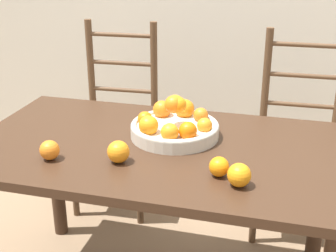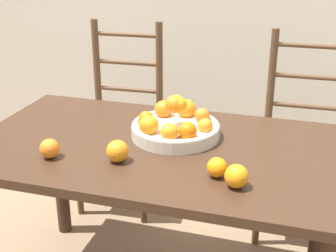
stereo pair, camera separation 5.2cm
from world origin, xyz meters
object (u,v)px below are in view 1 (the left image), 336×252
object	(u,v)px
orange_loose_3	(239,175)
chair_left	(117,123)
orange_loose_1	(50,150)
orange_loose_2	(118,152)
fruit_bowl	(175,125)
orange_loose_0	(219,167)
chair_right	(298,142)

from	to	relation	value
orange_loose_3	chair_left	distance (m)	1.30
orange_loose_1	orange_loose_2	distance (m)	0.25
orange_loose_2	orange_loose_3	xyz separation A→B (m)	(0.43, -0.06, -0.00)
fruit_bowl	orange_loose_0	world-z (taller)	fruit_bowl
chair_left	chair_right	size ratio (longest dim) A/B	1.00
orange_loose_1	orange_loose_3	bearing A→B (deg)	-1.60
fruit_bowl	chair_left	world-z (taller)	chair_left
orange_loose_0	orange_loose_1	xyz separation A→B (m)	(-0.61, -0.03, 0.00)
fruit_bowl	chair_right	bearing A→B (deg)	52.30
orange_loose_0	orange_loose_2	bearing A→B (deg)	178.29
fruit_bowl	chair_right	xyz separation A→B (m)	(0.50, 0.65, -0.30)
orange_loose_2	orange_loose_0	bearing A→B (deg)	-1.71
chair_right	fruit_bowl	bearing A→B (deg)	-129.43
orange_loose_1	orange_loose_3	size ratio (longest dim) A/B	0.92
orange_loose_1	orange_loose_2	world-z (taller)	orange_loose_2
chair_left	orange_loose_0	bearing A→B (deg)	-55.00
fruit_bowl	orange_loose_2	xyz separation A→B (m)	(-0.14, -0.27, -0.01)
fruit_bowl	orange_loose_1	xyz separation A→B (m)	(-0.38, -0.32, -0.01)
orange_loose_0	orange_loose_3	distance (m)	0.09
fruit_bowl	orange_loose_1	distance (m)	0.50
fruit_bowl	orange_loose_2	distance (m)	0.31
orange_loose_3	chair_right	world-z (taller)	chair_right
orange_loose_2	orange_loose_3	distance (m)	0.44
orange_loose_2	chair_left	xyz separation A→B (m)	(-0.37, 0.92, -0.29)
chair_left	chair_right	bearing A→B (deg)	-2.94
chair_left	chair_right	world-z (taller)	same
orange_loose_0	orange_loose_2	world-z (taller)	orange_loose_2
orange_loose_0	chair_left	bearing A→B (deg)	127.95
orange_loose_3	chair_right	distance (m)	1.05
chair_right	orange_loose_0	bearing A→B (deg)	-108.26
orange_loose_3	orange_loose_0	bearing A→B (deg)	145.20
orange_loose_1	chair_left	size ratio (longest dim) A/B	0.07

